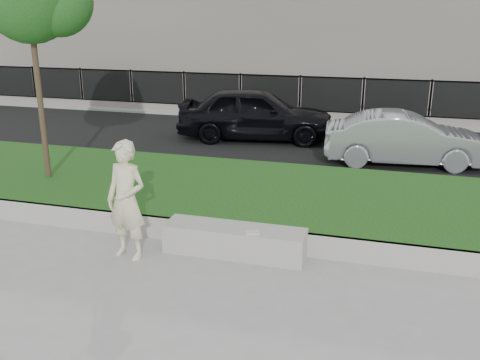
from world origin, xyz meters
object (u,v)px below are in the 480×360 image
(stone_bench, at_px, (235,241))
(book, at_px, (253,233))
(man, at_px, (126,200))
(car_dark, at_px, (256,114))
(car_silver, at_px, (405,139))

(stone_bench, height_order, book, book)
(man, height_order, car_dark, man)
(man, relative_size, book, 8.71)
(stone_bench, xyz_separation_m, car_dark, (-1.65, 7.78, 0.59))
(man, relative_size, car_dark, 0.42)
(man, bearing_deg, stone_bench, 29.30)
(book, xyz_separation_m, car_dark, (-1.99, 7.94, 0.34))
(book, bearing_deg, car_silver, 51.84)
(book, height_order, car_silver, car_silver)
(book, relative_size, car_dark, 0.05)
(book, bearing_deg, car_dark, 86.01)
(man, height_order, book, man)
(book, relative_size, car_silver, 0.06)
(man, height_order, car_silver, man)
(car_silver, bearing_deg, book, 153.85)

